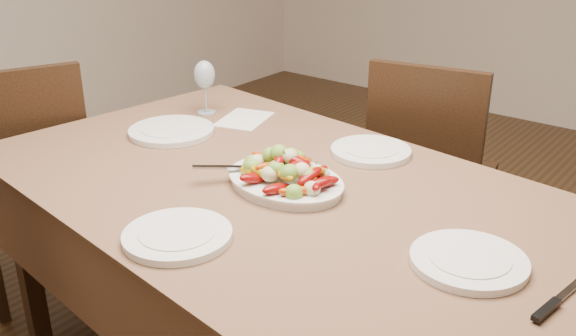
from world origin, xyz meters
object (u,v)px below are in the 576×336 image
(chair_far, at_px, (433,174))
(plate_right, at_px, (469,261))
(wine_glass, at_px, (205,86))
(plate_left, at_px, (171,131))
(plate_near, at_px, (177,236))
(chair_left, at_px, (27,179))
(plate_far, at_px, (371,151))
(serving_platter, at_px, (285,183))
(dining_table, at_px, (288,306))

(chair_far, relative_size, plate_right, 3.79)
(plate_right, distance_m, wine_glass, 1.23)
(plate_left, xyz_separation_m, plate_near, (0.54, -0.47, 0.00))
(chair_left, bearing_deg, plate_right, 112.87)
(plate_near, height_order, wine_glass, wine_glass)
(plate_right, distance_m, plate_far, 0.65)
(plate_left, bearing_deg, plate_far, 22.52)
(plate_far, xyz_separation_m, wine_glass, (-0.67, -0.03, 0.09))
(serving_platter, bearing_deg, plate_far, 80.92)
(serving_platter, bearing_deg, plate_right, -6.65)
(dining_table, relative_size, plate_left, 6.57)
(plate_near, distance_m, wine_glass, 0.92)
(chair_far, relative_size, plate_near, 3.76)
(chair_left, xyz_separation_m, plate_right, (1.76, 0.02, 0.29))
(dining_table, height_order, plate_left, plate_left)
(chair_far, bearing_deg, dining_table, 80.09)
(plate_left, distance_m, wine_glass, 0.25)
(chair_left, relative_size, plate_right, 3.79)
(plate_left, relative_size, wine_glass, 1.37)
(serving_platter, bearing_deg, chair_left, -175.99)
(plate_right, bearing_deg, plate_left, 171.82)
(plate_right, bearing_deg, chair_far, 119.05)
(plate_left, bearing_deg, plate_right, -8.18)
(dining_table, bearing_deg, serving_platter, 160.63)
(plate_near, xyz_separation_m, wine_glass, (-0.60, 0.69, 0.09))
(plate_far, distance_m, wine_glass, 0.68)
(dining_table, relative_size, chair_far, 1.94)
(dining_table, relative_size, serving_platter, 5.43)
(chair_far, distance_m, plate_right, 1.17)
(chair_left, height_order, plate_right, chair_left)
(dining_table, xyz_separation_m, plate_left, (-0.57, 0.10, 0.39))
(plate_far, relative_size, plate_near, 0.96)
(plate_far, xyz_separation_m, plate_near, (-0.07, -0.72, 0.00))
(dining_table, xyz_separation_m, chair_left, (-1.22, -0.08, 0.10))
(chair_far, bearing_deg, wine_glass, 33.91)
(chair_left, height_order, plate_left, chair_left)
(wine_glass, bearing_deg, dining_table, -27.11)
(dining_table, xyz_separation_m, chair_far, (-0.01, 0.93, 0.10))
(chair_far, bearing_deg, serving_platter, 79.29)
(plate_left, height_order, plate_near, same)
(wine_glass, bearing_deg, plate_near, -49.18)
(plate_left, bearing_deg, chair_left, -164.55)
(plate_left, height_order, plate_right, same)
(serving_platter, bearing_deg, plate_near, -92.77)
(chair_left, relative_size, plate_left, 3.39)
(serving_platter, xyz_separation_m, plate_far, (0.06, 0.35, -0.00))
(plate_far, height_order, wine_glass, wine_glass)
(serving_platter, height_order, plate_left, serving_platter)
(plate_left, relative_size, plate_near, 1.11)
(plate_far, bearing_deg, chair_far, 95.20)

